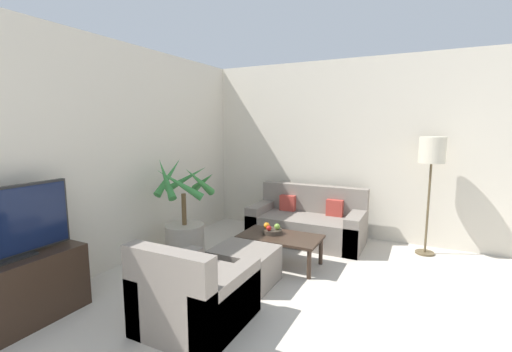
# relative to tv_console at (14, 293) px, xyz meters

# --- Properties ---
(wall_back) EXTENTS (8.22, 0.06, 2.70)m
(wall_back) POSITION_rel_tv_console_xyz_m (3.05, 3.81, 1.05)
(wall_back) COLOR beige
(wall_back) RESTS_ON ground_plane
(wall_left) EXTENTS (0.06, 7.93, 2.70)m
(wall_left) POSITION_rel_tv_console_xyz_m (-0.29, 0.61, 1.05)
(wall_left) COLOR beige
(wall_left) RESTS_ON ground_plane
(tv_console) EXTENTS (0.44, 1.12, 0.60)m
(tv_console) POSITION_rel_tv_console_xyz_m (0.00, 0.00, 0.00)
(tv_console) COLOR #332319
(tv_console) RESTS_ON ground_plane
(television) EXTENTS (0.18, 1.03, 0.62)m
(television) POSITION_rel_tv_console_xyz_m (0.00, 0.00, 0.61)
(television) COLOR black
(television) RESTS_ON tv_console
(potted_palm) EXTENTS (0.85, 0.86, 1.31)m
(potted_palm) POSITION_rel_tv_console_xyz_m (0.26, 1.95, 0.12)
(potted_palm) COLOR #ADA393
(potted_palm) RESTS_ON ground_plane
(sofa_loveseat) EXTENTS (1.64, 0.80, 0.81)m
(sofa_loveseat) POSITION_rel_tv_console_xyz_m (1.52, 3.24, -0.03)
(sofa_loveseat) COLOR gray
(sofa_loveseat) RESTS_ON ground_plane
(floor_lamp) EXTENTS (0.32, 0.32, 1.57)m
(floor_lamp) POSITION_rel_tv_console_xyz_m (3.11, 3.45, 1.02)
(floor_lamp) COLOR brown
(floor_lamp) RESTS_ON ground_plane
(coffee_table) EXTENTS (0.99, 0.56, 0.37)m
(coffee_table) POSITION_rel_tv_console_xyz_m (1.50, 2.25, 0.02)
(coffee_table) COLOR #38281E
(coffee_table) RESTS_ON ground_plane
(fruit_bowl) EXTENTS (0.24, 0.24, 0.06)m
(fruit_bowl) POSITION_rel_tv_console_xyz_m (1.38, 2.28, 0.10)
(fruit_bowl) COLOR #42382D
(fruit_bowl) RESTS_ON coffee_table
(apple_red) EXTENTS (0.06, 0.06, 0.06)m
(apple_red) POSITION_rel_tv_console_xyz_m (1.36, 2.21, 0.16)
(apple_red) COLOR red
(apple_red) RESTS_ON fruit_bowl
(apple_green) EXTENTS (0.08, 0.08, 0.08)m
(apple_green) POSITION_rel_tv_console_xyz_m (1.44, 2.30, 0.16)
(apple_green) COLOR olive
(apple_green) RESTS_ON fruit_bowl
(orange_fruit) EXTENTS (0.08, 0.08, 0.08)m
(orange_fruit) POSITION_rel_tv_console_xyz_m (1.30, 2.28, 0.16)
(orange_fruit) COLOR orange
(orange_fruit) RESTS_ON fruit_bowl
(armchair) EXTENTS (0.79, 0.87, 0.78)m
(armchair) POSITION_rel_tv_console_xyz_m (1.35, 0.70, -0.04)
(armchair) COLOR gray
(armchair) RESTS_ON ground_plane
(ottoman) EXTENTS (0.66, 0.56, 0.39)m
(ottoman) POSITION_rel_tv_console_xyz_m (1.34, 1.62, -0.11)
(ottoman) COLOR gray
(ottoman) RESTS_ON ground_plane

